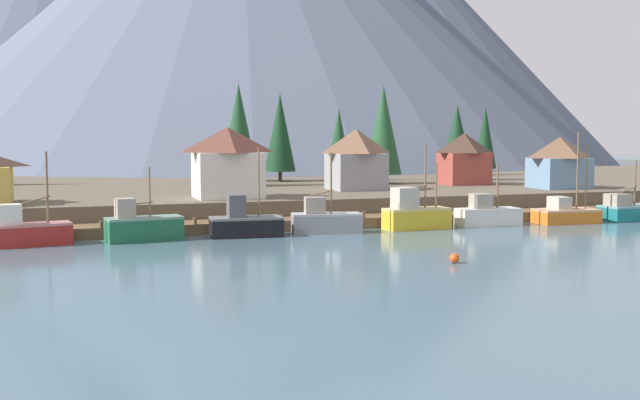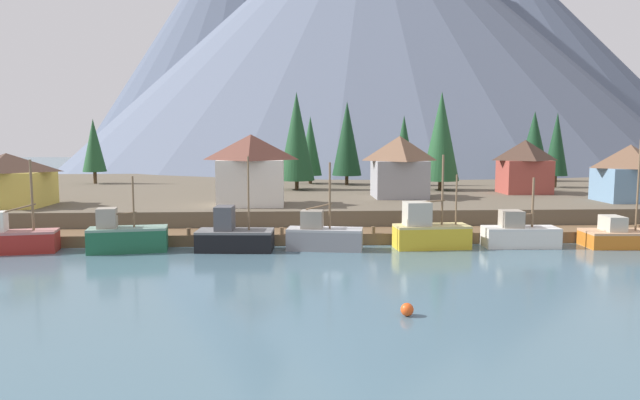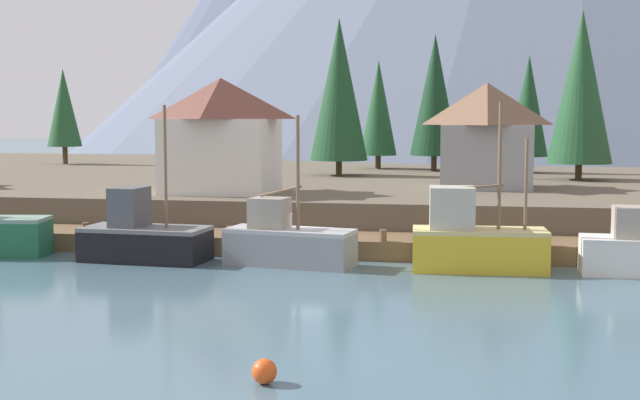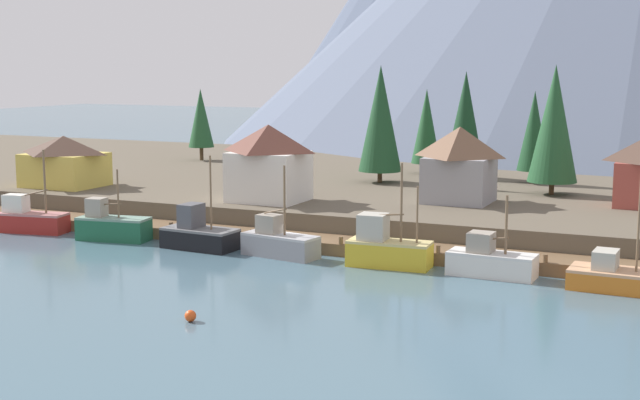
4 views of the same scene
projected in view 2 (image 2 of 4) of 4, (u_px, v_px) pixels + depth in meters
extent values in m
cube|color=#476675|center=(317.00, 219.00, 70.40)|extent=(400.00, 400.00, 1.00)
cube|color=brown|center=(326.00, 236.00, 52.42)|extent=(80.00, 4.00, 1.00)
cylinder|color=brown|center=(94.00, 238.00, 49.56)|extent=(0.36, 0.36, 1.60)
cylinder|color=brown|center=(189.00, 237.00, 49.98)|extent=(0.36, 0.36, 1.60)
cylinder|color=brown|center=(282.00, 236.00, 50.39)|extent=(0.36, 0.36, 1.60)
cylinder|color=brown|center=(373.00, 236.00, 50.81)|extent=(0.36, 0.36, 1.60)
cylinder|color=brown|center=(463.00, 235.00, 51.22)|extent=(0.36, 0.36, 1.60)
cylinder|color=brown|center=(552.00, 234.00, 51.64)|extent=(0.36, 0.36, 1.60)
cylinder|color=brown|center=(639.00, 233.00, 52.05)|extent=(0.36, 0.36, 1.60)
cube|color=brown|center=(313.00, 195.00, 82.12)|extent=(400.00, 56.00, 2.50)
cone|color=#4C566B|center=(250.00, 32.00, 184.85)|extent=(108.23, 108.23, 84.82)
cone|color=slate|center=(368.00, 32.00, 173.02)|extent=(175.77, 175.77, 80.58)
cone|color=#4C566B|center=(489.00, 52.00, 195.72)|extent=(139.44, 139.44, 75.35)
cube|color=maroon|center=(16.00, 243.00, 47.32)|extent=(6.54, 3.27, 1.60)
cube|color=#AD6C6A|center=(16.00, 232.00, 47.22)|extent=(6.54, 3.27, 0.20)
cylinder|color=brown|center=(32.00, 195.00, 47.19)|extent=(0.19, 0.19, 5.79)
cylinder|color=brown|center=(18.00, 209.00, 47.07)|extent=(2.70, 0.59, 0.80)
cube|color=#1E5B3D|center=(128.00, 241.00, 47.77)|extent=(6.54, 3.29, 1.83)
cube|color=gray|center=(128.00, 228.00, 47.65)|extent=(6.54, 3.29, 0.20)
cube|color=gray|center=(107.00, 218.00, 47.23)|extent=(1.72, 1.66, 1.62)
cylinder|color=brown|center=(133.00, 202.00, 47.52)|extent=(0.16, 0.16, 4.20)
cylinder|color=brown|center=(120.00, 214.00, 47.41)|extent=(2.60, 0.51, 0.33)
cube|color=black|center=(235.00, 241.00, 48.23)|extent=(6.43, 3.28, 1.53)
cube|color=slate|center=(235.00, 231.00, 48.13)|extent=(6.43, 3.28, 0.20)
cube|color=#4C4C51|center=(225.00, 218.00, 48.03)|extent=(1.60, 2.16, 1.98)
cylinder|color=brown|center=(248.00, 193.00, 47.77)|extent=(0.16, 0.16, 6.10)
cube|color=gray|center=(325.00, 240.00, 48.61)|extent=(6.55, 3.31, 1.60)
cube|color=#9F9FA2|center=(325.00, 230.00, 48.51)|extent=(6.55, 3.31, 0.20)
cube|color=gray|center=(312.00, 219.00, 48.54)|extent=(2.01, 1.76, 1.49)
cylinder|color=brown|center=(330.00, 196.00, 48.15)|extent=(0.18, 0.18, 5.52)
cylinder|color=brown|center=(319.00, 206.00, 48.35)|extent=(2.21, 0.49, 0.65)
cube|color=gold|center=(431.00, 238.00, 49.28)|extent=(6.41, 2.90, 1.79)
cube|color=tan|center=(432.00, 226.00, 49.17)|extent=(6.41, 2.90, 0.20)
cube|color=#B2AD9E|center=(417.00, 214.00, 48.90)|extent=(2.21, 2.10, 1.98)
cylinder|color=brown|center=(443.00, 190.00, 48.94)|extent=(0.18, 0.18, 5.93)
cylinder|color=brown|center=(456.00, 200.00, 49.18)|extent=(0.15, 0.15, 4.26)
cylinder|color=brown|center=(433.00, 201.00, 48.95)|extent=(2.06, 0.26, 0.29)
cube|color=silver|center=(520.00, 238.00, 49.84)|extent=(6.33, 2.62, 1.52)
cube|color=silver|center=(521.00, 228.00, 49.75)|extent=(6.33, 2.62, 0.20)
cube|color=gray|center=(511.00, 219.00, 49.64)|extent=(1.79, 1.85, 1.43)
cylinder|color=brown|center=(533.00, 202.00, 49.52)|extent=(0.20, 0.20, 4.25)
cylinder|color=brown|center=(524.00, 215.00, 49.62)|extent=(1.89, 0.20, 0.38)
cube|color=#CC6B1E|center=(621.00, 240.00, 49.87)|extent=(6.37, 3.43, 1.21)
cube|color=tan|center=(622.00, 232.00, 49.79)|extent=(6.37, 3.43, 0.20)
cube|color=#B2AD9E|center=(613.00, 223.00, 49.70)|extent=(1.63, 2.24, 1.27)
cylinder|color=brown|center=(638.00, 185.00, 49.37)|extent=(0.16, 0.16, 7.79)
cube|color=#9E4238|center=(524.00, 177.00, 71.05)|extent=(5.58, 4.55, 4.05)
pyramid|color=#422D23|center=(525.00, 150.00, 70.69)|extent=(5.86, 4.78, 2.47)
cube|color=gray|center=(399.00, 179.00, 66.23)|extent=(5.86, 5.70, 4.22)
pyramid|color=brown|center=(400.00, 148.00, 65.85)|extent=(6.15, 5.98, 2.79)
cube|color=gold|center=(8.00, 189.00, 57.90)|extent=(7.55, 6.15, 3.47)
pyramid|color=#422D23|center=(6.00, 162.00, 57.61)|extent=(7.93, 6.45, 1.83)
cube|color=silver|center=(251.00, 182.00, 58.83)|extent=(6.52, 5.72, 4.62)
pyramid|color=brown|center=(251.00, 147.00, 58.44)|extent=(6.85, 6.00, 2.54)
cube|color=#6689A8|center=(629.00, 185.00, 62.16)|extent=(6.06, 5.11, 3.60)
pyramid|color=brown|center=(630.00, 156.00, 61.83)|extent=(6.37, 5.36, 2.49)
cylinder|color=#4C3823|center=(310.00, 179.00, 85.59)|extent=(0.50, 0.50, 1.23)
cone|color=#1E4C28|center=(310.00, 146.00, 85.05)|extent=(3.41, 3.41, 8.65)
cylinder|color=#4C3823|center=(555.00, 181.00, 79.26)|extent=(0.50, 0.50, 1.63)
cone|color=#14381E|center=(556.00, 144.00, 78.71)|extent=(3.19, 3.19, 8.54)
cylinder|color=#4C3823|center=(95.00, 178.00, 85.63)|extent=(0.50, 0.50, 1.78)
cone|color=#1E4C28|center=(94.00, 145.00, 85.11)|extent=(3.39, 3.39, 7.75)
cylinder|color=#4C3823|center=(403.00, 180.00, 82.63)|extent=(0.50, 0.50, 1.40)
cone|color=#194223|center=(404.00, 146.00, 82.09)|extent=(3.39, 3.39, 8.51)
cylinder|color=#4C3823|center=(440.00, 185.00, 75.27)|extent=(0.50, 0.50, 1.26)
cone|color=#1E4C28|center=(441.00, 136.00, 74.58)|extent=(4.81, 4.81, 11.42)
cylinder|color=#4C3823|center=(533.00, 175.00, 90.75)|extent=(0.50, 0.50, 1.94)
cone|color=#14381E|center=(534.00, 140.00, 90.15)|extent=(4.36, 4.36, 8.90)
cylinder|color=#4C3823|center=(297.00, 185.00, 75.89)|extent=(0.50, 0.50, 1.24)
cone|color=#194223|center=(297.00, 136.00, 75.20)|extent=(4.66, 4.66, 11.38)
cylinder|color=#4C3823|center=(347.00, 180.00, 83.75)|extent=(0.50, 0.50, 1.36)
cone|color=#14381E|center=(347.00, 138.00, 83.09)|extent=(4.24, 4.24, 10.57)
sphere|color=#E04C19|center=(407.00, 310.00, 30.66)|extent=(0.70, 0.70, 0.70)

